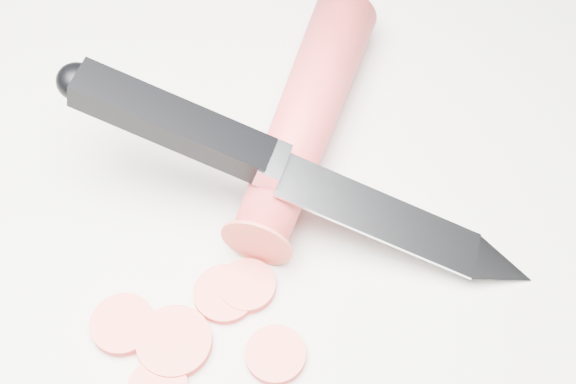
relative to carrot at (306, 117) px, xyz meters
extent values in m
plane|color=silver|center=(-0.08, -0.08, -0.02)|extent=(2.40, 2.40, 0.00)
cylinder|color=#E83437|center=(0.00, 0.00, 0.00)|extent=(0.12, 0.18, 0.04)
cylinder|color=#F35746|center=(-0.12, -0.11, -0.02)|extent=(0.04, 0.04, 0.01)
cylinder|color=#F35746|center=(-0.05, -0.10, -0.02)|extent=(0.03, 0.03, 0.01)
cylinder|color=#F35746|center=(-0.10, -0.12, -0.02)|extent=(0.04, 0.04, 0.01)
cylinder|color=#F35746|center=(-0.07, -0.10, -0.02)|extent=(0.04, 0.04, 0.01)
cylinder|color=#F35746|center=(-0.04, -0.14, -0.02)|extent=(0.03, 0.03, 0.01)
camera|label=1|loc=(-0.06, -0.30, 0.39)|focal=50.00mm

